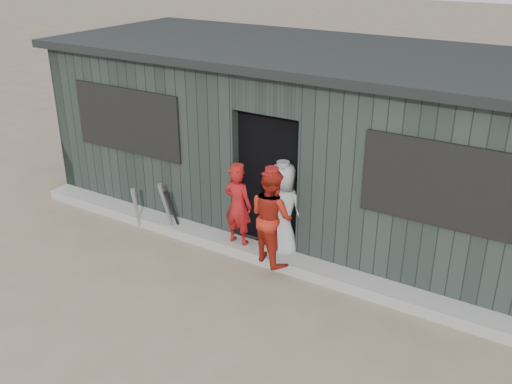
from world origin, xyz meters
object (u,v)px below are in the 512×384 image
Objects in this scene: bat_left at (136,208)px; player_grey_back at (282,211)px; player_red_left at (238,205)px; dugout at (314,136)px; bat_mid at (167,209)px; player_red_right at (271,216)px; bat_right at (174,212)px.

bat_left is 2.32m from player_grey_back.
bat_left is at bearing 6.80° from player_red_left.
bat_left is 0.09× the size of dugout.
dugout is (0.30, 1.68, 0.57)m from player_red_left.
dugout is at bearing -76.31° from player_grey_back.
dugout is (1.98, 1.92, 0.93)m from bat_left.
bat_mid is at bearing 6.28° from player_red_left.
player_red_left is at bearing 7.13° from player_red_right.
bat_right reaches higher than bat_left.
bat_left is 0.54m from bat_mid.
bat_right is at bearing 20.08° from player_red_right.
player_red_right reaches higher than bat_right.
dugout reaches higher than player_red_left.
bat_right is at bearing 14.60° from bat_left.
player_red_left is 0.83× the size of player_grey_back.
player_red_left is 0.88× the size of player_red_right.
dugout is (-0.33, 1.87, 0.49)m from player_red_right.
bat_left is 0.81× the size of bat_mid.
bat_mid is at bearing -134.28° from bat_right.
player_grey_back reaches higher than bat_mid.
player_red_left is at bearing 8.20° from bat_left.
player_grey_back is at bearing 11.67° from bat_left.
bat_right is 1.14m from player_red_left.
player_red_left is 1.80m from dugout.
bat_right is 0.68× the size of player_red_left.
player_red_left is (1.15, 0.15, 0.29)m from bat_mid.
player_red_right is at bearing 1.39° from bat_left.
bat_right is (0.07, 0.07, -0.06)m from bat_mid.
bat_mid is 1.13× the size of bat_right.
player_grey_back reaches higher than player_red_left.
bat_left is 0.55× the size of player_red_right.
player_red_right is 0.94× the size of player_grey_back.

